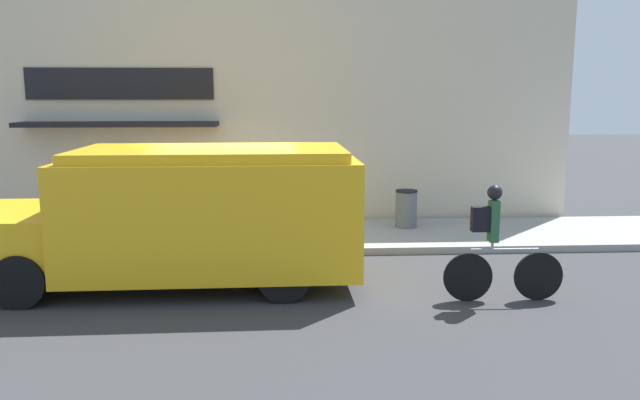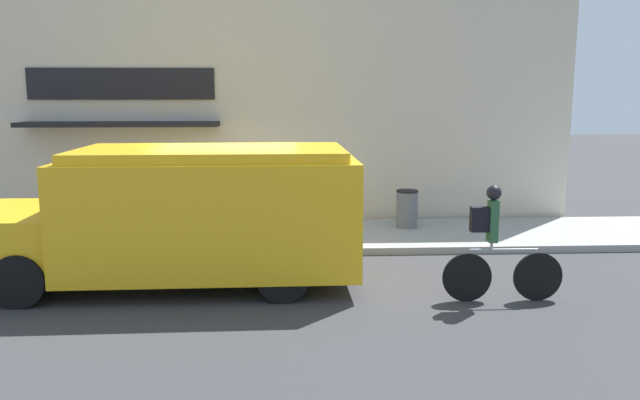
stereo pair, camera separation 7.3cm
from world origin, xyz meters
TOP-DOWN VIEW (x-y plane):
  - ground_plane at (0.00, 0.00)m, footprint 70.00×70.00m
  - sidewalk at (0.00, 1.38)m, footprint 28.00×2.77m
  - storefront at (-0.08, 2.96)m, footprint 15.31×0.93m
  - school_bus at (-0.52, -1.56)m, footprint 6.06×2.83m
  - cyclist at (4.10, -2.69)m, footprint 1.76×0.22m
  - trash_bin at (3.67, 1.85)m, footprint 0.47×0.47m

SIDE VIEW (x-z plane):
  - ground_plane at x=0.00m, z-range 0.00..0.00m
  - sidewalk at x=0.00m, z-range 0.00..0.14m
  - trash_bin at x=3.67m, z-range 0.14..0.95m
  - cyclist at x=4.10m, z-range -0.04..1.67m
  - school_bus at x=-0.52m, z-range 0.04..2.20m
  - storefront at x=-0.08m, z-range 0.00..5.20m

